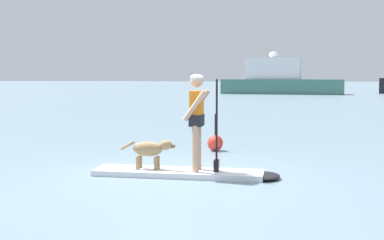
# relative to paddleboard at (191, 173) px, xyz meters

# --- Properties ---
(ground_plane) EXTENTS (400.00, 400.00, 0.00)m
(ground_plane) POSITION_rel_paddleboard_xyz_m (-0.23, -0.01, -0.05)
(ground_plane) COLOR slate
(paddleboard) EXTENTS (3.30, 0.89, 0.10)m
(paddleboard) POSITION_rel_paddleboard_xyz_m (0.00, 0.00, 0.00)
(paddleboard) COLOR silver
(paddleboard) RESTS_ON ground_plane
(person_paddler) EXTENTS (0.62, 0.50, 1.68)m
(person_paddler) POSITION_rel_paddleboard_xyz_m (0.12, 0.01, 1.02)
(person_paddler) COLOR tan
(person_paddler) RESTS_ON paddleboard
(dog) EXTENTS (1.01, 0.25, 0.53)m
(dog) POSITION_rel_paddleboard_xyz_m (-0.73, -0.05, 0.40)
(dog) COLOR #997A51
(dog) RESTS_ON paddleboard
(moored_boat_port) EXTENTS (12.54, 3.93, 4.38)m
(moored_boat_port) POSITION_rel_paddleboard_xyz_m (-1.67, 43.91, 1.34)
(moored_boat_port) COLOR #3F7266
(moored_boat_port) RESTS_ON ground_plane
(marker_buoy) EXTENTS (0.37, 0.37, 0.87)m
(marker_buoy) POSITION_rel_paddleboard_xyz_m (-0.18, 3.04, 0.14)
(marker_buoy) COLOR red
(marker_buoy) RESTS_ON ground_plane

